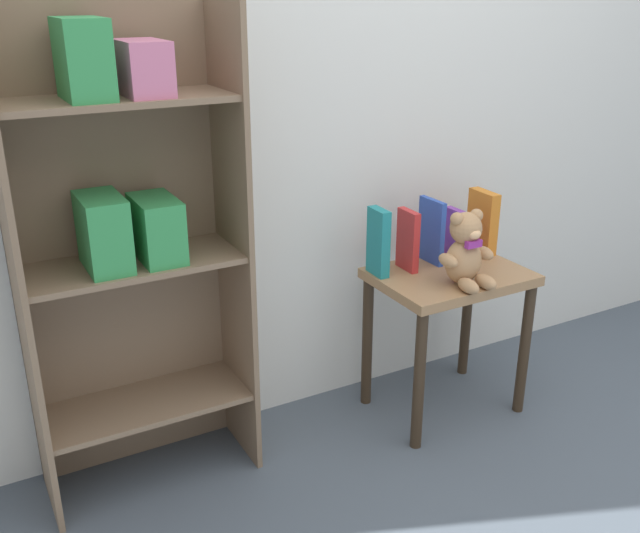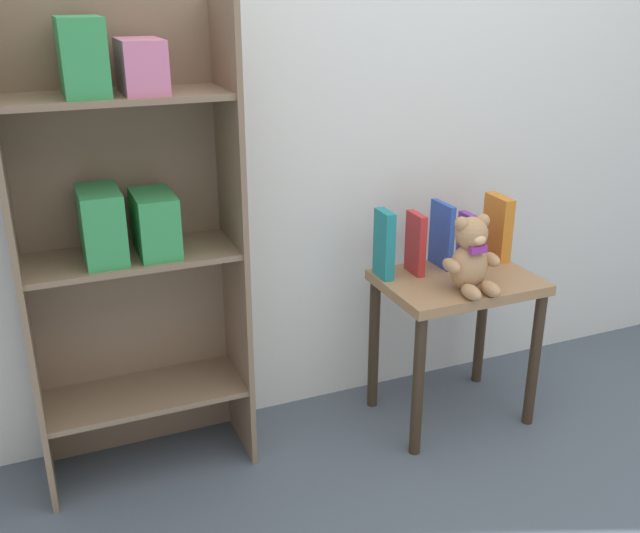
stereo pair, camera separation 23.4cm
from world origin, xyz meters
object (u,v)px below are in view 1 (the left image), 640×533
object	(u,v)px
teddy_bear	(466,251)
book_standing_red	(408,240)
book_standing_orange	(482,222)
bookshelf_side	(126,229)
book_standing_blue	(431,231)
display_table	(448,298)
book_standing_purple	(459,234)
book_standing_teal	(378,242)

from	to	relation	value
teddy_bear	book_standing_red	bearing A→B (deg)	114.15
book_standing_orange	bookshelf_side	bearing A→B (deg)	-179.60
bookshelf_side	book_standing_blue	xyz separation A→B (m)	(1.10, -0.05, -0.17)
display_table	book_standing_red	size ratio (longest dim) A/B	2.52
book_standing_red	book_standing_orange	world-z (taller)	book_standing_orange
bookshelf_side	teddy_bear	xyz separation A→B (m)	(1.07, -0.28, -0.17)
book_standing_red	book_standing_purple	xyz separation A→B (m)	(0.24, 0.01, -0.02)
display_table	book_standing_orange	bearing A→B (deg)	26.58
teddy_bear	display_table	bearing A→B (deg)	75.59
book_standing_teal	book_standing_purple	xyz separation A→B (m)	(0.36, 0.00, -0.03)
display_table	teddy_bear	size ratio (longest dim) A/B	2.15
book_standing_purple	display_table	bearing A→B (deg)	-136.72
display_table	book_standing_red	xyz separation A→B (m)	(-0.12, 0.10, 0.21)
book_standing_teal	book_standing_blue	distance (m)	0.24
display_table	book_standing_red	bearing A→B (deg)	139.84
book_standing_red	book_standing_blue	xyz separation A→B (m)	(0.12, 0.02, 0.01)
bookshelf_side	book_standing_blue	bearing A→B (deg)	-2.41
book_standing_blue	book_standing_orange	size ratio (longest dim) A/B	1.00
teddy_bear	book_standing_blue	world-z (taller)	teddy_bear
teddy_bear	book_standing_teal	bearing A→B (deg)	134.51
teddy_bear	book_standing_purple	size ratio (longest dim) A/B	1.43
teddy_bear	book_standing_red	xyz separation A→B (m)	(-0.09, 0.21, -0.01)
display_table	book_standing_blue	distance (m)	0.26
teddy_bear	book_standing_blue	size ratio (longest dim) A/B	1.09
bookshelf_side	book_standing_purple	distance (m)	1.24
book_standing_blue	book_standing_purple	size ratio (longest dim) A/B	1.32
book_standing_orange	book_standing_red	bearing A→B (deg)	-174.49
display_table	teddy_bear	xyz separation A→B (m)	(-0.03, -0.11, 0.22)
book_standing_red	book_standing_blue	distance (m)	0.12
book_standing_red	bookshelf_side	bearing A→B (deg)	177.27
book_standing_red	book_standing_orange	distance (m)	0.36
book_standing_teal	book_standing_orange	size ratio (longest dim) A/B	1.01
display_table	teddy_bear	bearing A→B (deg)	-104.41
teddy_bear	book_standing_red	size ratio (longest dim) A/B	1.18
book_standing_red	teddy_bear	bearing A→B (deg)	-64.58
teddy_bear	book_standing_orange	size ratio (longest dim) A/B	1.09
bookshelf_side	display_table	size ratio (longest dim) A/B	2.68
bookshelf_side	book_standing_red	size ratio (longest dim) A/B	6.76
bookshelf_side	book_standing_red	xyz separation A→B (m)	(0.98, -0.07, -0.18)
book_standing_teal	book_standing_orange	distance (m)	0.48
teddy_bear	book_standing_purple	bearing A→B (deg)	55.86
display_table	book_standing_orange	xyz separation A→B (m)	(0.24, 0.12, 0.22)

